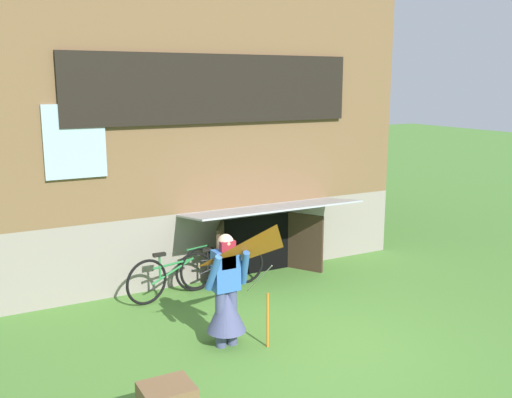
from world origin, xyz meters
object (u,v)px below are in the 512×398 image
kite (277,261)px  bicycle_black (220,267)px  person (226,300)px  bicycle_green (173,274)px

kite → bicycle_black: size_ratio=1.02×
person → bicycle_green: (0.00, 2.00, -0.26)m
kite → person: bearing=124.9°
bicycle_green → kite: bearing=-95.0°
bicycle_black → bicycle_green: bicycle_green is taller
person → bicycle_black: person is taller
person → kite: bearing=-70.5°
bicycle_black → kite: bearing=-94.6°
bicycle_black → bicycle_green: bearing=-172.8°
kite → bicycle_black: kite is taller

